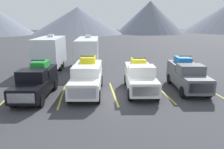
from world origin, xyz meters
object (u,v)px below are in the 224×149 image
at_px(pickup_truck_a, 36,81).
at_px(pickup_truck_b, 87,77).
at_px(pickup_truck_d, 187,75).
at_px(camper_trailer_b, 88,51).
at_px(camper_trailer_a, 50,51).
at_px(pickup_truck_c, 140,77).

distance_m(pickup_truck_a, pickup_truck_b, 3.60).
height_order(pickup_truck_d, camper_trailer_b, camper_trailer_b).
bearing_deg(pickup_truck_a, pickup_truck_d, 2.13).
distance_m(camper_trailer_a, camper_trailer_b, 4.16).
bearing_deg(pickup_truck_a, camper_trailer_a, 92.88).
height_order(pickup_truck_b, pickup_truck_c, pickup_truck_b).
bearing_deg(pickup_truck_c, camper_trailer_a, 132.31).
xyz_separation_m(pickup_truck_b, camper_trailer_b, (0.12, 8.90, 0.71)).
xyz_separation_m(pickup_truck_b, pickup_truck_c, (3.99, -0.19, -0.07)).
distance_m(pickup_truck_d, camper_trailer_b, 11.83).
height_order(pickup_truck_c, pickup_truck_d, pickup_truck_d).
bearing_deg(pickup_truck_b, camper_trailer_a, 115.06).
distance_m(pickup_truck_b, pickup_truck_c, 3.99).
relative_size(pickup_truck_a, camper_trailer_a, 0.73).
bearing_deg(pickup_truck_c, pickup_truck_d, 1.54).
height_order(pickup_truck_a, camper_trailer_a, camper_trailer_a).
bearing_deg(pickup_truck_c, pickup_truck_a, -177.58).
height_order(pickup_truck_a, camper_trailer_b, camper_trailer_b).
relative_size(pickup_truck_a, camper_trailer_b, 0.64).
bearing_deg(camper_trailer_a, pickup_truck_d, -36.43).
xyz_separation_m(pickup_truck_a, pickup_truck_d, (11.33, 0.42, 0.02)).
bearing_deg(pickup_truck_c, pickup_truck_b, 177.21).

